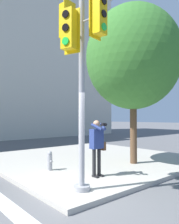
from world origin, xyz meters
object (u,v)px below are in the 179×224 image
Objects in this scene: traffic_signal_pole at (79,50)px; fire_hydrant at (50,161)px; street_tree at (133,58)px; person_photographer at (97,143)px.

traffic_signal_pole is 7.97× the size of fire_hydrant.
traffic_signal_pole reaches higher than fire_hydrant.
traffic_signal_pole is at bearing -103.80° from fire_hydrant.
street_tree is at bearing 18.27° from traffic_signal_pole.
person_photographer is 2.63× the size of fire_hydrant.
traffic_signal_pole is 0.83× the size of street_tree.
fire_hydrant is at bearing 113.06° from person_photographer.
street_tree is at bearing 11.29° from person_photographer.
fire_hydrant is (-0.69, 1.61, -0.69)m from person_photographer.
person_photographer is at bearing -168.71° from street_tree.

